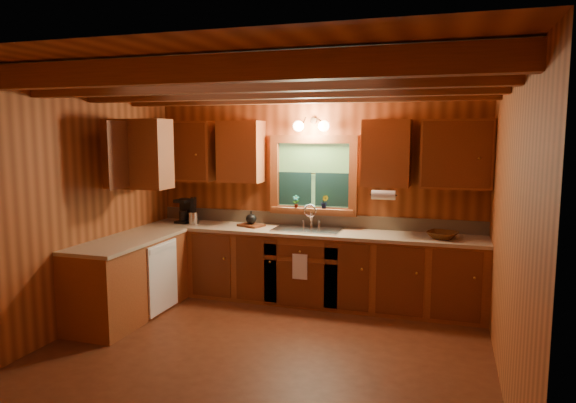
% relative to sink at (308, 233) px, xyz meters
% --- Properties ---
extents(room, '(4.20, 4.20, 4.20)m').
position_rel_sink_xyz_m(room, '(0.00, -1.60, 0.44)').
color(room, '#572915').
rests_on(room, ground).
extents(ceiling_beams, '(4.20, 2.54, 0.18)m').
position_rel_sink_xyz_m(ceiling_beams, '(0.00, -1.60, 1.63)').
color(ceiling_beams, brown).
rests_on(ceiling_beams, room).
extents(base_cabinets, '(4.20, 2.22, 0.86)m').
position_rel_sink_xyz_m(base_cabinets, '(-0.49, -0.32, -0.43)').
color(base_cabinets, brown).
rests_on(base_cabinets, ground).
extents(countertop, '(4.20, 2.24, 0.04)m').
position_rel_sink_xyz_m(countertop, '(-0.48, -0.31, 0.02)').
color(countertop, tan).
rests_on(countertop, base_cabinets).
extents(backsplash, '(4.20, 0.02, 0.16)m').
position_rel_sink_xyz_m(backsplash, '(0.00, 0.28, 0.12)').
color(backsplash, tan).
rests_on(backsplash, room).
extents(dishwasher_panel, '(0.02, 0.60, 0.80)m').
position_rel_sink_xyz_m(dishwasher_panel, '(-1.47, -0.92, -0.43)').
color(dishwasher_panel, white).
rests_on(dishwasher_panel, base_cabinets).
extents(upper_cabinets, '(4.19, 1.77, 0.78)m').
position_rel_sink_xyz_m(upper_cabinets, '(-0.56, -0.18, 0.98)').
color(upper_cabinets, brown).
rests_on(upper_cabinets, room).
extents(window, '(1.12, 0.08, 1.00)m').
position_rel_sink_xyz_m(window, '(0.00, 0.26, 0.67)').
color(window, brown).
rests_on(window, room).
extents(window_sill, '(1.06, 0.14, 0.04)m').
position_rel_sink_xyz_m(window_sill, '(0.00, 0.22, 0.26)').
color(window_sill, brown).
rests_on(window_sill, room).
extents(wall_sconce, '(0.45, 0.21, 0.17)m').
position_rel_sink_xyz_m(wall_sconce, '(0.00, 0.14, 1.31)').
color(wall_sconce, black).
rests_on(wall_sconce, room).
extents(paper_towel_roll, '(0.27, 0.11, 0.11)m').
position_rel_sink_xyz_m(paper_towel_roll, '(0.92, -0.07, 0.51)').
color(paper_towel_roll, white).
rests_on(paper_towel_roll, upper_cabinets).
extents(dish_towel, '(0.18, 0.01, 0.30)m').
position_rel_sink_xyz_m(dish_towel, '(0.00, -0.34, -0.34)').
color(dish_towel, white).
rests_on(dish_towel, base_cabinets).
extents(sink, '(0.82, 0.48, 0.43)m').
position_rel_sink_xyz_m(sink, '(0.00, 0.00, 0.00)').
color(sink, silver).
rests_on(sink, countertop).
extents(coffee_maker, '(0.18, 0.23, 0.32)m').
position_rel_sink_xyz_m(coffee_maker, '(-1.69, 0.03, 0.20)').
color(coffee_maker, black).
rests_on(coffee_maker, countertop).
extents(utensil_crock, '(0.13, 0.13, 0.36)m').
position_rel_sink_xyz_m(utensil_crock, '(-1.53, -0.05, 0.13)').
color(utensil_crock, silver).
rests_on(utensil_crock, countertop).
extents(cutting_board, '(0.36, 0.31, 0.03)m').
position_rel_sink_xyz_m(cutting_board, '(-0.75, 0.02, 0.06)').
color(cutting_board, '#5D2913').
rests_on(cutting_board, countertop).
extents(teakettle, '(0.13, 0.13, 0.17)m').
position_rel_sink_xyz_m(teakettle, '(-0.75, 0.02, 0.14)').
color(teakettle, black).
rests_on(teakettle, cutting_board).
extents(wicker_basket, '(0.41, 0.41, 0.08)m').
position_rel_sink_xyz_m(wicker_basket, '(1.59, -0.08, 0.09)').
color(wicker_basket, '#48230C').
rests_on(wicker_basket, countertop).
extents(potted_plant_left, '(0.10, 0.08, 0.16)m').
position_rel_sink_xyz_m(potted_plant_left, '(-0.20, 0.18, 0.36)').
color(potted_plant_left, '#5D2913').
rests_on(potted_plant_left, window_sill).
extents(potted_plant_right, '(0.09, 0.08, 0.17)m').
position_rel_sink_xyz_m(potted_plant_right, '(0.16, 0.21, 0.37)').
color(potted_plant_right, '#5D2913').
rests_on(potted_plant_right, window_sill).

